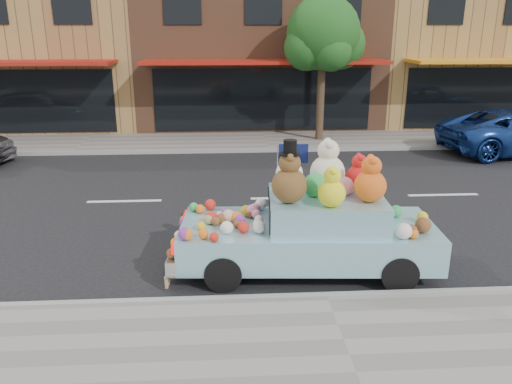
{
  "coord_description": "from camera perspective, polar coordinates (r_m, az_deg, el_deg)",
  "views": [
    {
      "loc": [
        -1.5,
        -11.72,
        3.97
      ],
      "look_at": [
        -0.98,
        -3.31,
        1.25
      ],
      "focal_mm": 35.0,
      "sensor_mm": 36.0,
      "label": 1
    }
  ],
  "objects": [
    {
      "name": "ground",
      "position": [
        12.46,
        3.53,
        -0.71
      ],
      "size": [
        120.0,
        120.0,
        0.0
      ],
      "primitive_type": "plane",
      "color": "black",
      "rests_on": "ground"
    },
    {
      "name": "far_sidewalk",
      "position": [
        18.69,
        1.13,
        5.83
      ],
      "size": [
        60.0,
        3.0,
        0.12
      ],
      "primitive_type": "cube",
      "color": "gray",
      "rests_on": "ground"
    },
    {
      "name": "storefront_right",
      "position": [
        26.33,
        23.26,
        15.82
      ],
      "size": [
        10.0,
        9.8,
        7.3
      ],
      "color": "#9E7942",
      "rests_on": "ground"
    },
    {
      "name": "storefront_left",
      "position": [
        25.17,
        -24.25,
        15.67
      ],
      "size": [
        10.0,
        9.8,
        7.3
      ],
      "color": "#9E7942",
      "rests_on": "ground"
    },
    {
      "name": "art_car",
      "position": [
        8.57,
        6.15,
        -3.74
      ],
      "size": [
        4.58,
        2.02,
        2.37
      ],
      "rotation": [
        0.0,
        0.0,
        -0.06
      ],
      "color": "black",
      "rests_on": "ground"
    },
    {
      "name": "street_tree",
      "position": [
        18.61,
        7.7,
        16.91
      ],
      "size": [
        3.0,
        2.7,
        5.22
      ],
      "color": "#38281C",
      "rests_on": "ground"
    },
    {
      "name": "storefront_mid",
      "position": [
        23.74,
        0.07,
        17.12
      ],
      "size": [
        10.0,
        9.8,
        7.3
      ],
      "color": "brown",
      "rests_on": "ground"
    },
    {
      "name": "near_kerb",
      "position": [
        7.91,
        8.0,
        -11.86
      ],
      "size": [
        60.0,
        0.12,
        0.13
      ],
      "primitive_type": "cube",
      "color": "gray",
      "rests_on": "ground"
    },
    {
      "name": "near_sidewalk",
      "position": [
        6.69,
        10.62,
        -18.22
      ],
      "size": [
        60.0,
        3.0,
        0.12
      ],
      "primitive_type": "cube",
      "color": "gray",
      "rests_on": "ground"
    },
    {
      "name": "far_kerb",
      "position": [
        17.23,
        1.53,
        4.8
      ],
      "size": [
        60.0,
        0.12,
        0.13
      ],
      "primitive_type": "cube",
      "color": "gray",
      "rests_on": "ground"
    }
  ]
}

